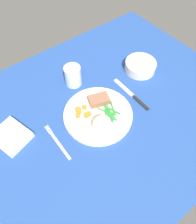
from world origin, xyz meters
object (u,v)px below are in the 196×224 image
Objects in this scene: salad_bowl at (140,66)px; meat_portion at (99,100)px; napkin at (11,136)px; water_glass at (73,77)px; fork at (58,142)px; dinner_plate at (98,115)px; knife at (132,95)px.

meat_portion is at bearing -170.79° from salad_bowl.
napkin is at bearing 177.35° from salad_bowl.
napkin is (-32.64, -8.58, -2.59)cm from water_glass.
napkin is at bearing 132.33° from fork.
salad_bowl reaches higher than dinner_plate.
water_glass is at bearing 127.54° from knife.
knife is 25.66cm from water_glass.
napkin is (-48.00, 11.66, 1.00)cm from knife.
salad_bowl is 1.11× the size of napkin.
fork is (-18.41, -0.26, -0.60)cm from dinner_plate.
fork is 1.34× the size of napkin.
water_glass reaches higher than knife.
water_glass is at bearing 158.17° from salad_bowl.
fork is 0.81× the size of knife.
fork is 16.85cm from napkin.
dinner_plate is at bearing -130.60° from meat_portion.
salad_bowl is at bearing 34.35° from knife.
meat_portion is 0.57× the size of salad_bowl.
salad_bowl is 61.19cm from napkin.
salad_bowl is (26.98, 4.37, -0.50)cm from meat_portion.
dinner_plate is at bearing -20.43° from napkin.
fork is at bearing -179.20° from dinner_plate.
knife is 1.49× the size of salad_bowl.
knife is (13.86, -4.47, -2.73)cm from meat_portion.
meat_portion is 0.38× the size of knife.
water_glass reaches higher than dinner_plate.
dinner_plate is 1.93× the size of salad_bowl.
salad_bowl reaches higher than knife.
knife is 15.97cm from salad_bowl.
napkin is at bearing 168.09° from meat_portion.
dinner_plate is at bearing -164.36° from salad_bowl.
fork is at bearing -135.40° from water_glass.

